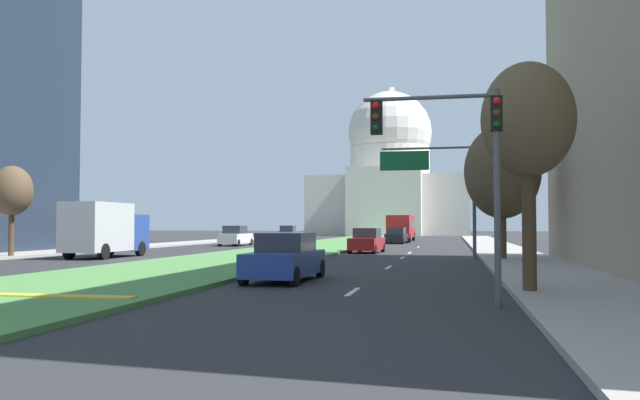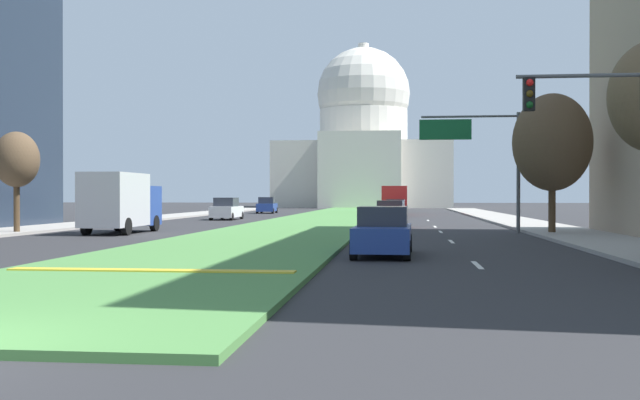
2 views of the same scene
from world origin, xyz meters
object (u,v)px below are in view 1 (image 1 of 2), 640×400
Objects in this scene: traffic_light_near_right at (461,148)px; sedan_far_horizon at (397,236)px; sedan_lead_stopped at (285,258)px; sedan_midblock at (367,241)px; capitol_building at (390,176)px; street_tree_left_mid at (12,191)px; city_bus at (401,226)px; street_tree_right_mid at (502,172)px; sedan_very_far at (288,233)px; street_tree_right_near at (528,122)px; sedan_distant at (236,236)px; box_truck_delivery at (105,229)px; overhead_guide_sign at (438,177)px.

traffic_light_near_right reaches higher than sedan_far_horizon.
sedan_lead_stopped is 22.33m from sedan_midblock.
street_tree_left_mid is at bearing -98.72° from capitol_building.
traffic_light_near_right is at bearing -84.32° from city_bus.
sedan_far_horizon is at bearing -88.98° from city_bus.
street_tree_right_mid is 48.45m from sedan_very_far.
street_tree_left_mid reaches higher than sedan_midblock.
street_tree_left_mid is at bearing 149.52° from sedan_lead_stopped.
street_tree_left_mid is (-26.88, 14.44, -0.91)m from street_tree_right_near.
traffic_light_near_right reaches higher than sedan_lead_stopped.
traffic_light_near_right reaches higher than city_bus.
capitol_building reaches higher than street_tree_right_mid.
street_tree_right_near reaches higher than sedan_distant.
sedan_very_far is 14.73m from city_bus.
box_truck_delivery is at bearing -89.94° from sedan_very_far.
sedan_lead_stopped is at bearing -107.47° from overhead_guide_sign.
traffic_light_near_right is at bearing -44.24° from sedan_lead_stopped.
sedan_very_far is at bearing -101.39° from capitol_building.
capitol_building is 6.22× the size of sedan_far_horizon.
street_tree_right_near reaches higher than sedan_very_far.
overhead_guide_sign is at bearing -82.53° from city_bus.
traffic_light_near_right is at bearing -126.09° from street_tree_right_near.
street_tree_right_mid is 1.55× the size of sedan_very_far.
capitol_building is 106.06m from traffic_light_near_right.
city_bus is at bearing 91.02° from sedan_far_horizon.
sedan_lead_stopped is 37.40m from sedan_distant.
street_tree_right_mid is at bearing 87.99° from street_tree_right_near.
box_truck_delivery is (4.92, 1.70, -2.17)m from street_tree_left_mid.
street_tree_left_mid is at bearing -114.63° from city_bus.
sedan_far_horizon is (13.87, 9.78, -0.08)m from sedan_distant.
sedan_distant is 0.43× the size of city_bus.
sedan_midblock reaches higher than sedan_far_horizon.
street_tree_right_near is at bearing -81.54° from overhead_guide_sign.
street_tree_right_mid is (3.39, -1.77, 0.09)m from overhead_guide_sign.
capitol_building is 6.18× the size of sedan_distant.
sedan_very_far reaches higher than sedan_midblock.
sedan_distant is at bearing -144.81° from sedan_far_horizon.
box_truck_delivery is (-0.54, -21.80, 0.82)m from sedan_distant.
sedan_midblock is at bearing 33.28° from box_truck_delivery.
sedan_distant is at bearing 115.79° from traffic_light_near_right.
street_tree_left_mid reaches higher than sedan_far_horizon.
overhead_guide_sign is at bearing -80.66° from sedan_far_horizon.
street_tree_left_mid reaches higher than traffic_light_near_right.
overhead_guide_sign is at bearing -53.61° from sedan_midblock.
overhead_guide_sign is 0.90× the size of street_tree_right_mid.
capitol_building is at bearing 97.41° from street_tree_right_near.
box_truck_delivery is at bearing -95.69° from capitol_building.
traffic_light_near_right is 0.47× the size of city_bus.
sedan_very_far is (-20.15, 62.22, -2.95)m from traffic_light_near_right.
box_truck_delivery is 42.57m from city_bus.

